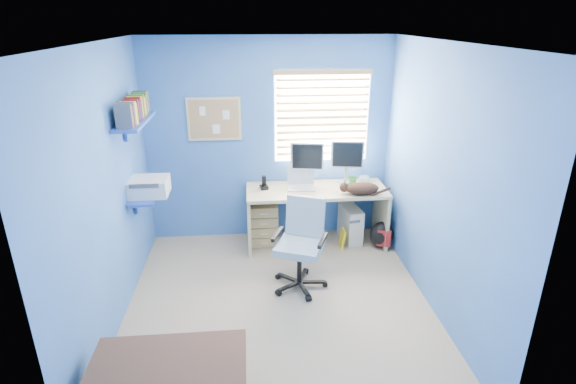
{
  "coord_description": "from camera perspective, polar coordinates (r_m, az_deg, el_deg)",
  "views": [
    {
      "loc": [
        -0.26,
        -3.77,
        2.7
      ],
      "look_at": [
        0.15,
        0.65,
        0.95
      ],
      "focal_mm": 28.0,
      "sensor_mm": 36.0,
      "label": 1
    }
  ],
  "objects": [
    {
      "name": "phone",
      "position": [
        5.43,
        -3.08,
        1.26
      ],
      "size": [
        0.11,
        0.13,
        0.17
      ],
      "primitive_type": "cube",
      "rotation": [
        0.0,
        0.0,
        0.21
      ],
      "color": "black",
      "rests_on": "desk"
    },
    {
      "name": "monitor_right",
      "position": [
        5.62,
        7.44,
        3.82
      ],
      "size": [
        0.41,
        0.18,
        0.54
      ],
      "primitive_type": "cube",
      "rotation": [
        0.0,
        0.0,
        -0.15
      ],
      "color": "silver",
      "rests_on": "desk"
    },
    {
      "name": "ceiling",
      "position": [
        3.79,
        -1.44,
        18.49
      ],
      "size": [
        3.0,
        3.2,
        0.0
      ],
      "primitive_type": "cube",
      "color": "white",
      "rests_on": "wall_back"
    },
    {
      "name": "mug",
      "position": [
        5.61,
        8.2,
        1.37
      ],
      "size": [
        0.1,
        0.09,
        0.1
      ],
      "primitive_type": "imported",
      "color": "#398931",
      "rests_on": "desk"
    },
    {
      "name": "floor",
      "position": [
        4.64,
        -1.14,
        -14.03
      ],
      "size": [
        3.0,
        3.2,
        0.0
      ],
      "primitive_type": "cube",
      "color": "tan",
      "rests_on": "ground"
    },
    {
      "name": "tower_pc",
      "position": [
        5.8,
        7.91,
        -3.99
      ],
      "size": [
        0.25,
        0.46,
        0.45
      ],
      "primitive_type": "cube",
      "rotation": [
        0.0,
        0.0,
        0.15
      ],
      "color": "beige",
      "rests_on": "floor"
    },
    {
      "name": "cat",
      "position": [
        5.33,
        9.4,
        0.44
      ],
      "size": [
        0.42,
        0.26,
        0.14
      ],
      "primitive_type": "ellipsoid",
      "rotation": [
        0.0,
        0.0,
        -0.15
      ],
      "color": "black",
      "rests_on": "desk"
    },
    {
      "name": "wall_shelves",
      "position": [
        4.82,
        -18.28,
        5.19
      ],
      "size": [
        0.42,
        0.9,
        1.05
      ],
      "color": "#294BAB",
      "rests_on": "ground"
    },
    {
      "name": "wall_right",
      "position": [
        4.4,
        18.59,
        1.14
      ],
      "size": [
        0.01,
        3.2,
        2.5
      ],
      "primitive_type": "cube",
      "color": "#3A61A9",
      "rests_on": "ground"
    },
    {
      "name": "wall_left",
      "position": [
        4.23,
        -22.0,
        -0.18
      ],
      "size": [
        0.01,
        3.2,
        2.5
      ],
      "primitive_type": "cube",
      "color": "#3A61A9",
      "rests_on": "ground"
    },
    {
      "name": "backpack",
      "position": [
        5.69,
        11.83,
        -5.36
      ],
      "size": [
        0.36,
        0.32,
        0.35
      ],
      "primitive_type": "ellipsoid",
      "rotation": [
        0.0,
        0.0,
        -0.37
      ],
      "color": "black",
      "rests_on": "floor"
    },
    {
      "name": "yellow_book",
      "position": [
        5.64,
        6.91,
        -5.89
      ],
      "size": [
        0.03,
        0.17,
        0.24
      ],
      "primitive_type": "cube",
      "color": "yellow",
      "rests_on": "floor"
    },
    {
      "name": "wall_front",
      "position": [
        2.62,
        1.26,
        -12.02
      ],
      "size": [
        3.0,
        0.01,
        2.5
      ],
      "primitive_type": "cube",
      "color": "#3A61A9",
      "rests_on": "ground"
    },
    {
      "name": "laptop",
      "position": [
        5.43,
        1.72,
        1.56
      ],
      "size": [
        0.34,
        0.27,
        0.22
      ],
      "primitive_type": "cube",
      "rotation": [
        0.0,
        0.0,
        -0.04
      ],
      "color": "silver",
      "rests_on": "desk"
    },
    {
      "name": "corkboard",
      "position": [
        5.49,
        -9.36,
        9.13
      ],
      "size": [
        0.64,
        0.02,
        0.52
      ],
      "color": "tan",
      "rests_on": "ground"
    },
    {
      "name": "desk",
      "position": [
        5.6,
        3.56,
        -3.13
      ],
      "size": [
        1.7,
        0.65,
        0.74
      ],
      "primitive_type": "cube",
      "color": "tan",
      "rests_on": "floor"
    },
    {
      "name": "wall_back",
      "position": [
        5.57,
        -2.45,
        6.4
      ],
      "size": [
        3.0,
        0.01,
        2.5
      ],
      "primitive_type": "cube",
      "color": "#3A61A9",
      "rests_on": "ground"
    },
    {
      "name": "monitor_left",
      "position": [
        5.5,
        2.4,
        3.6
      ],
      "size": [
        0.42,
        0.2,
        0.54
      ],
      "primitive_type": "cube",
      "rotation": [
        0.0,
        0.0,
        -0.2
      ],
      "color": "silver",
      "rests_on": "desk"
    },
    {
      "name": "window_blinds",
      "position": [
        5.54,
        4.35,
        9.46
      ],
      "size": [
        1.15,
        0.05,
        1.1
      ],
      "color": "white",
      "rests_on": "ground"
    },
    {
      "name": "cd_spindle",
      "position": [
        5.75,
        9.63,
        1.62
      ],
      "size": [
        0.13,
        0.13,
        0.07
      ],
      "primitive_type": "cylinder",
      "color": "silver",
      "rests_on": "desk"
    },
    {
      "name": "office_chair",
      "position": [
        4.76,
        1.63,
        -8.02
      ],
      "size": [
        0.72,
        0.72,
        0.95
      ],
      "color": "black",
      "rests_on": "floor"
    },
    {
      "name": "drawer_boxes",
      "position": [
        5.64,
        -3.1,
        -4.05
      ],
      "size": [
        0.35,
        0.28,
        0.54
      ],
      "primitive_type": "cube",
      "color": "tan",
      "rests_on": "floor"
    }
  ]
}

